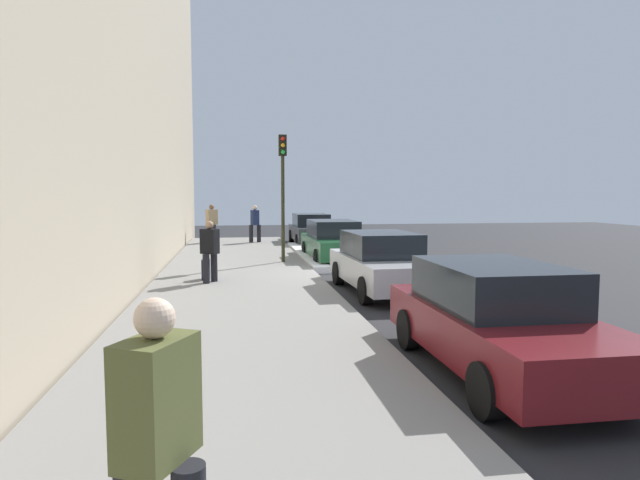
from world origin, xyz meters
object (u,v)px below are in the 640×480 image
Objects in this scene: parked_car_charcoal at (311,229)px; traffic_light_pole at (283,176)px; pedestrian_olive_coat at (158,441)px; pedestrian_black_coat at (210,250)px; parked_car_green at (334,241)px; pedestrian_tan_coat at (212,222)px; parked_car_maroon at (497,319)px; rolling_suitcase at (206,269)px; pedestrian_navy_coat at (255,223)px; parked_car_silver at (382,262)px.

traffic_light_pole is (7.82, -2.09, 2.32)m from parked_car_charcoal.
parked_car_charcoal is 2.63× the size of pedestrian_olive_coat.
pedestrian_olive_coat is at bearing 1.09° from pedestrian_black_coat.
pedestrian_olive_coat is at bearing -13.79° from parked_car_green.
traffic_light_pole reaches higher than pedestrian_black_coat.
pedestrian_tan_coat is 0.42× the size of traffic_light_pole.
parked_car_maroon is 4.88× the size of rolling_suitcase.
parked_car_green is 5.30× the size of rolling_suitcase.
parked_car_green is at bearing 21.20° from pedestrian_navy_coat.
parked_car_maroon is 20.05m from pedestrian_tan_coat.
parked_car_charcoal is 2.59× the size of pedestrian_navy_coat.
parked_car_maroon is 2.71× the size of pedestrian_black_coat.
pedestrian_tan_coat is at bearing -161.01° from traffic_light_pole.
traffic_light_pole is 4.79× the size of rolling_suitcase.
rolling_suitcase is (-0.54, -0.14, -0.59)m from pedestrian_black_coat.
pedestrian_black_coat is (5.02, -4.24, 0.26)m from parked_car_green.
pedestrian_olive_coat is (11.36, 0.22, 0.07)m from pedestrian_black_coat.
pedestrian_olive_coat reaches higher than parked_car_green.
parked_car_charcoal is at bearing 88.77° from pedestrian_tan_coat.
pedestrian_tan_coat is 1.02× the size of pedestrian_navy_coat.
traffic_light_pole is 5.01m from rolling_suitcase.
rolling_suitcase is at bearing -112.30° from parked_car_silver.
parked_car_silver is 6.15m from traffic_light_pole.
pedestrian_tan_coat reaches higher than parked_car_charcoal.
parked_car_silver is at bearing 157.77° from pedestrian_olive_coat.
parked_car_maroon is at bearing 28.37° from rolling_suitcase.
pedestrian_tan_coat is (-19.50, -4.66, 0.37)m from parked_car_maroon.
pedestrian_tan_coat is at bearing -166.55° from parked_car_maroon.
pedestrian_navy_coat reaches higher than parked_car_silver.
parked_car_charcoal is at bearing 91.15° from pedestrian_navy_coat.
pedestrian_tan_coat reaches higher than parked_car_maroon.
parked_car_green is 1.08× the size of parked_car_silver.
pedestrian_black_coat is at bearing 2.08° from pedestrian_tan_coat.
rolling_suitcase is (-11.90, -0.36, -0.66)m from pedestrian_olive_coat.
pedestrian_olive_coat reaches higher than parked_car_maroon.
parked_car_green is at bearing 135.68° from rolling_suitcase.
parked_car_maroon is 2.40× the size of pedestrian_tan_coat.
parked_car_maroon is at bearing 133.48° from pedestrian_olive_coat.
traffic_light_pole is (-11.58, -1.94, 2.32)m from parked_car_maroon.
parked_car_silver is at bearing 11.72° from pedestrian_navy_coat.
parked_car_silver is 1.03× the size of traffic_light_pole.
parked_car_maroon is (6.26, -0.10, 0.00)m from parked_car_silver.
pedestrian_olive_coat is at bearing 1.60° from pedestrian_tan_coat.
traffic_light_pole is (-5.32, -2.04, 2.32)m from parked_car_silver.
parked_car_maroon reaches higher than rolling_suitcase.
pedestrian_navy_coat is (0.06, -2.76, 0.35)m from parked_car_charcoal.
pedestrian_navy_coat is at bearing -172.30° from parked_car_maroon.
pedestrian_olive_coat reaches higher than rolling_suitcase.
pedestrian_navy_coat is (-11.79, 1.62, 0.09)m from pedestrian_black_coat.
pedestrian_tan_coat is 23.31m from pedestrian_olive_coat.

